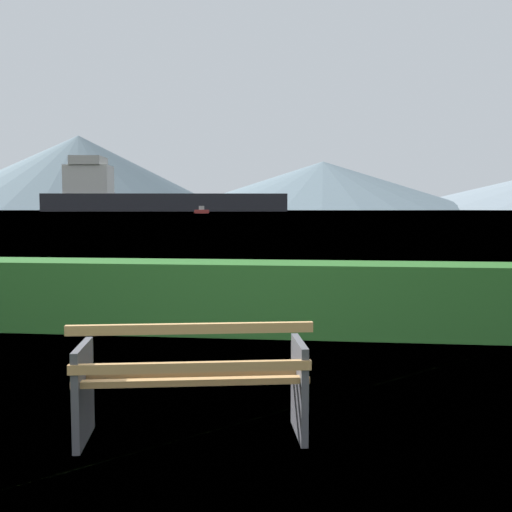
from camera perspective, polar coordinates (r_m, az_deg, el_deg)
name	(u,v)px	position (r m, az deg, el deg)	size (l,w,h in m)	color
ground_plane	(193,436)	(4.40, -6.04, -16.82)	(1400.00, 1400.00, 0.00)	#567A38
water_surface	(322,211)	(310.62, 6.33, 4.31)	(620.00, 620.00, 0.00)	slate
park_bench	(192,380)	(4.21, -6.11, -11.76)	(1.66, 0.86, 0.87)	tan
hedge_row	(253,297)	(7.69, -0.33, -3.99)	(11.96, 0.83, 0.91)	#2D6B28
cargo_ship_large	(148,196)	(282.12, -10.36, 5.67)	(113.02, 32.20, 25.21)	#232328
tender_far	(202,211)	(173.69, -5.24, 4.34)	(4.46, 2.25, 2.21)	#B2332D
distant_hills	(392,180)	(575.07, 12.93, 7.08)	(849.46, 419.81, 69.43)	slate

